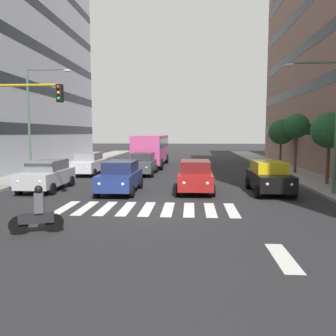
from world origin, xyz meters
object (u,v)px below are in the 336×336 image
at_px(bus_behind_traffic, 152,147).
at_px(street_lamp_left, 328,112).
at_px(car_3, 47,175).
at_px(street_tree_2, 297,126).
at_px(car_row2_1, 143,163).
at_px(car_0, 269,177).
at_px(street_lamp_right, 36,111).
at_px(car_1, 195,176).
at_px(motorcycle_with_rider, 37,214).
at_px(car_row2_0, 88,163).
at_px(street_tree_1, 329,131).
at_px(car_2, 120,176).
at_px(street_tree_3, 281,132).

distance_m(bus_behind_traffic, street_lamp_left, 18.96).
distance_m(car_3, street_tree_2, 18.58).
relative_size(car_row2_1, street_tree_2, 0.97).
bearing_deg(street_lamp_left, car_row2_1, -38.14).
relative_size(car_row2_1, bus_behind_traffic, 0.42).
relative_size(car_0, street_lamp_right, 0.59).
height_order(car_1, motorcycle_with_rider, car_1).
distance_m(car_row2_0, street_tree_1, 17.18).
bearing_deg(car_row2_1, car_0, 136.77).
relative_size(bus_behind_traffic, street_tree_2, 2.29).
distance_m(car_2, bus_behind_traffic, 15.05).
height_order(street_lamp_right, street_tree_1, street_lamp_right).
bearing_deg(street_tree_2, car_row2_1, 4.65).
xyz_separation_m(car_0, bus_behind_traffic, (8.10, -14.60, 0.97)).
height_order(car_row2_1, street_tree_2, street_tree_2).
distance_m(car_3, motorcycle_with_rider, 8.85).
bearing_deg(car_1, street_tree_2, -133.39).
relative_size(street_lamp_right, street_tree_2, 1.63).
bearing_deg(car_0, car_row2_0, -30.82).
height_order(car_0, car_2, same).
height_order(car_2, street_lamp_right, street_lamp_right).
bearing_deg(street_lamp_left, bus_behind_traffic, -55.18).
relative_size(bus_behind_traffic, street_lamp_right, 1.40).
bearing_deg(street_lamp_left, car_1, -8.26).
bearing_deg(car_row2_1, street_lamp_left, 141.86).
bearing_deg(street_tree_2, street_tree_1, 91.76).
relative_size(car_2, bus_behind_traffic, 0.42).
xyz_separation_m(street_lamp_right, street_tree_1, (-18.88, 1.51, -1.33)).
bearing_deg(car_1, street_lamp_right, -20.06).
bearing_deg(car_row2_1, street_tree_2, -175.35).
bearing_deg(street_lamp_right, street_tree_3, -151.31).
height_order(car_0, car_3, same).
distance_m(car_0, car_1, 4.00).
xyz_separation_m(car_row2_0, street_tree_2, (-16.14, -1.16, 2.88)).
xyz_separation_m(car_0, car_2, (8.10, 0.42, 0.00)).
bearing_deg(car_0, car_3, -0.29).
xyz_separation_m(street_tree_1, street_tree_2, (0.18, -5.91, 0.37)).
bearing_deg(motorcycle_with_rider, car_row2_0, -78.89).
bearing_deg(car_1, street_lamp_left, 171.74).
xyz_separation_m(car_1, bus_behind_traffic, (4.10, -14.47, 0.97)).
height_order(car_row2_1, street_tree_3, street_tree_3).
height_order(bus_behind_traffic, street_tree_2, street_tree_2).
distance_m(motorcycle_with_rider, street_lamp_left, 14.41).
bearing_deg(motorcycle_with_rider, street_tree_1, -141.00).
bearing_deg(car_3, street_tree_2, -152.72).
relative_size(car_2, car_row2_1, 1.00).
relative_size(car_row2_0, street_lamp_left, 0.66).
bearing_deg(street_tree_3, street_lamp_left, 83.94).
xyz_separation_m(car_2, car_row2_1, (-0.11, -7.93, 0.00)).
bearing_deg(street_tree_3, car_row2_0, 23.56).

